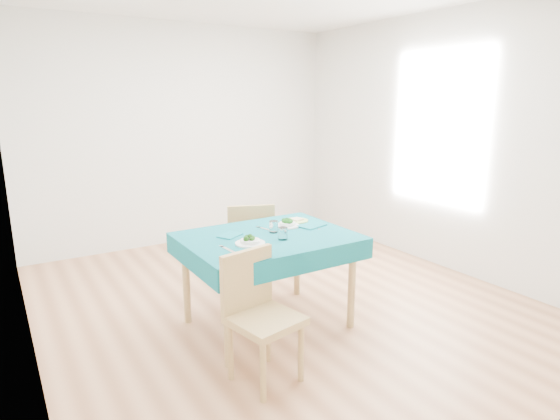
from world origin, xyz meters
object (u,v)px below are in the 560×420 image
table (268,281)px  chair_far (249,232)px  bowl_far (287,223)px  bowl_near (250,240)px  side_plate (297,221)px  chair_near (265,309)px

table → chair_far: chair_far is taller
bowl_far → table: bearing=-152.5°
bowl_near → side_plate: bearing=29.3°
table → bowl_near: bearing=-150.6°
table → chair_far: (0.27, 0.83, 0.17)m
table → bowl_far: bearing=27.5°
chair_far → bowl_near: size_ratio=4.90×
chair_near → side_plate: chair_near is taller
table → chair_far: 0.89m
table → side_plate: (0.44, 0.25, 0.38)m
bowl_near → bowl_far: (0.50, 0.27, -0.00)m
table → side_plate: 0.63m
bowl_near → bowl_far: bearing=28.3°
chair_far → side_plate: (0.17, -0.58, 0.22)m
bowl_near → side_plate: bowl_near is taller
chair_far → side_plate: bearing=126.9°
side_plate → bowl_near: bearing=-150.7°
bowl_near → bowl_far: 0.57m
chair_near → side_plate: size_ratio=5.03×
chair_near → bowl_near: (0.19, 0.54, 0.29)m
table → chair_near: 0.79m
bowl_far → side_plate: (0.16, 0.10, -0.03)m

